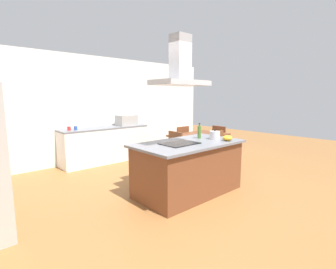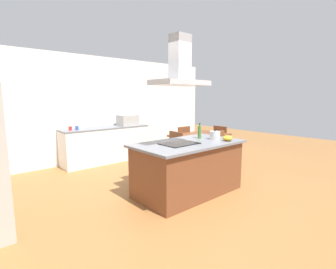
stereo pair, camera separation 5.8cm
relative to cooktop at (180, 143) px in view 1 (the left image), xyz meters
name	(u,v)px [view 1 (the left image)]	position (x,y,z in m)	size (l,w,h in m)	color
ground	(139,173)	(0.21, 1.50, -0.91)	(16.00, 16.00, 0.00)	#936033
wall_back	(100,109)	(0.21, 3.25, 0.44)	(7.20, 0.10, 2.70)	white
kitchen_island	(188,167)	(0.21, 0.00, -0.45)	(1.91, 1.06, 0.90)	brown
cooktop	(180,143)	(0.00, 0.00, 0.00)	(0.60, 0.44, 0.01)	black
tea_kettle	(215,135)	(0.80, -0.10, 0.07)	(0.24, 0.19, 0.17)	silver
olive_oil_bottle	(199,132)	(0.66, 0.15, 0.11)	(0.07, 0.07, 0.28)	#47722D
mixing_bowl	(227,138)	(0.83, -0.36, 0.04)	(0.18, 0.18, 0.10)	gold
back_counter	(105,145)	(0.14, 2.88, -0.46)	(2.24, 0.62, 0.90)	white
countertop_microwave	(126,120)	(0.80, 2.88, 0.13)	(0.50, 0.38, 0.28)	#B2AFAA
coffee_mug_red	(69,128)	(-0.76, 2.88, 0.04)	(0.08, 0.08, 0.09)	red
coffee_mug_blue	(76,128)	(-0.61, 2.86, 0.04)	(0.08, 0.08, 0.09)	#2D56B2
dining_table	(199,137)	(1.80, 1.15, -0.24)	(1.40, 0.90, 0.75)	brown
chair_facing_back_wall	(180,140)	(1.80, 1.81, -0.40)	(0.42, 0.42, 0.89)	#33934C
chair_at_left_end	(172,149)	(0.88, 1.15, -0.40)	(0.42, 0.42, 0.89)	#33934C
chair_at_right_end	(221,140)	(2.71, 1.15, -0.40)	(0.42, 0.42, 0.89)	#33934C
chair_facing_island	(221,148)	(1.80, 0.48, -0.40)	(0.42, 0.42, 0.89)	#33934C
range_hood	(180,69)	(0.00, 0.00, 1.20)	(0.90, 0.55, 0.78)	#ADADB2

